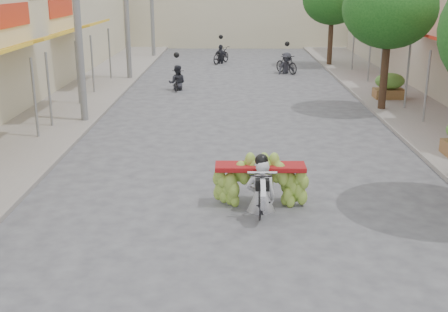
# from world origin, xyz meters

# --- Properties ---
(sidewalk_left) EXTENTS (4.00, 60.00, 0.12)m
(sidewalk_left) POSITION_xyz_m (-7.00, 15.00, 0.06)
(sidewalk_left) COLOR gray
(sidewalk_left) RESTS_ON ground
(sidewalk_right) EXTENTS (4.00, 60.00, 0.12)m
(sidewalk_right) POSITION_xyz_m (7.00, 15.00, 0.06)
(sidewalk_right) COLOR gray
(sidewalk_right) RESTS_ON ground
(utility_pole_mid) EXTENTS (0.60, 0.24, 8.00)m
(utility_pole_mid) POSITION_xyz_m (-5.40, 12.00, 4.03)
(utility_pole_mid) COLOR slate
(utility_pole_mid) RESTS_ON ground
(street_tree_mid) EXTENTS (3.40, 3.40, 5.25)m
(street_tree_mid) POSITION_xyz_m (5.40, 14.00, 3.78)
(street_tree_mid) COLOR #3A2719
(street_tree_mid) RESTS_ON ground
(produce_crate_far) EXTENTS (1.20, 0.88, 1.16)m
(produce_crate_far) POSITION_xyz_m (6.20, 16.00, 0.71)
(produce_crate_far) COLOR brown
(produce_crate_far) RESTS_ON ground
(banana_motorbike) EXTENTS (2.20, 1.83, 2.20)m
(banana_motorbike) POSITION_xyz_m (0.33, 4.37, 0.73)
(banana_motorbike) COLOR black
(banana_motorbike) RESTS_ON ground
(pedestrian) EXTENTS (0.76, 0.46, 1.54)m
(pedestrian) POSITION_xyz_m (6.23, 16.11, 0.89)
(pedestrian) COLOR white
(pedestrian) RESTS_ON ground
(bg_motorbike_a) EXTENTS (0.80, 1.48, 1.95)m
(bg_motorbike_a) POSITION_xyz_m (-2.77, 18.36, 0.77)
(bg_motorbike_a) COLOR black
(bg_motorbike_a) RESTS_ON ground
(bg_motorbike_b) EXTENTS (1.39, 1.74, 1.95)m
(bg_motorbike_b) POSITION_xyz_m (2.64, 23.18, 0.84)
(bg_motorbike_b) COLOR black
(bg_motorbike_b) RESTS_ON ground
(bg_motorbike_c) EXTENTS (1.36, 1.85, 1.95)m
(bg_motorbike_c) POSITION_xyz_m (-0.94, 27.08, 0.78)
(bg_motorbike_c) COLOR black
(bg_motorbike_c) RESTS_ON ground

